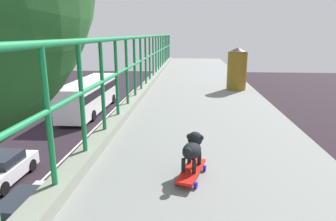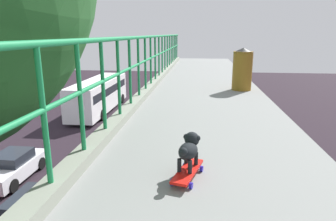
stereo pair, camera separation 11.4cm
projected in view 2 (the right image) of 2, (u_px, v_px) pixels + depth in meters
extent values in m
cylinder|color=#1B8249|center=(44.00, 117.00, 2.18)|extent=(0.04, 0.04, 1.05)
cylinder|color=#1B8249|center=(80.00, 98.00, 2.84)|extent=(0.04, 0.04, 1.05)
cylinder|color=#1B8249|center=(103.00, 86.00, 3.49)|extent=(0.04, 0.04, 1.05)
cylinder|color=#1B8249|center=(119.00, 78.00, 4.15)|extent=(0.04, 0.04, 1.05)
cylinder|color=#1B8249|center=(130.00, 72.00, 4.80)|extent=(0.04, 0.04, 1.05)
cylinder|color=#1B8249|center=(138.00, 67.00, 5.46)|extent=(0.04, 0.04, 1.05)
cylinder|color=#1B8249|center=(145.00, 63.00, 6.11)|extent=(0.04, 0.04, 1.05)
cylinder|color=#1B8249|center=(151.00, 60.00, 6.77)|extent=(0.04, 0.04, 1.05)
cylinder|color=#1B8249|center=(155.00, 58.00, 7.42)|extent=(0.04, 0.04, 1.05)
cylinder|color=#1B8249|center=(159.00, 56.00, 8.08)|extent=(0.04, 0.04, 1.05)
cylinder|color=#1B8249|center=(162.00, 54.00, 8.73)|extent=(0.04, 0.04, 1.05)
cylinder|color=#1B8249|center=(165.00, 53.00, 9.39)|extent=(0.04, 0.04, 1.05)
cylinder|color=#1B8249|center=(167.00, 52.00, 10.04)|extent=(0.04, 0.04, 1.05)
cylinder|color=#1B8249|center=(169.00, 51.00, 10.70)|extent=(0.04, 0.04, 1.05)
cylinder|color=#1B8249|center=(171.00, 50.00, 11.35)|extent=(0.04, 0.04, 1.05)
cylinder|color=#1B8249|center=(173.00, 49.00, 12.01)|extent=(0.04, 0.04, 1.05)
cylinder|color=#1B8249|center=(174.00, 48.00, 12.66)|extent=(0.04, 0.04, 1.05)
cylinder|color=#1B8249|center=(176.00, 47.00, 13.32)|extent=(0.04, 0.04, 1.05)
cylinder|color=#1B8249|center=(177.00, 47.00, 13.97)|extent=(0.04, 0.04, 1.05)
cube|color=#AFB1C1|center=(41.00, 214.00, 11.61)|extent=(1.85, 4.22, 0.74)
cube|color=#1E232B|center=(35.00, 203.00, 11.16)|extent=(1.65, 1.97, 0.59)
cylinder|color=black|center=(76.00, 203.00, 12.82)|extent=(0.22, 0.64, 0.64)
cylinder|color=black|center=(37.00, 201.00, 13.00)|extent=(0.22, 0.64, 0.64)
cube|color=silver|center=(13.00, 169.00, 15.46)|extent=(1.73, 4.10, 0.71)
cube|color=#1E232B|center=(12.00, 157.00, 15.42)|extent=(1.46, 1.84, 0.51)
cylinder|color=black|center=(13.00, 186.00, 14.20)|extent=(0.18, 0.67, 0.67)
cylinder|color=black|center=(41.00, 163.00, 16.67)|extent=(0.18, 0.67, 0.67)
cylinder|color=black|center=(13.00, 162.00, 16.84)|extent=(0.18, 0.67, 0.67)
cube|color=white|center=(99.00, 94.00, 28.79)|extent=(2.51, 10.96, 2.79)
cube|color=black|center=(99.00, 89.00, 28.66)|extent=(2.53, 10.09, 0.70)
cylinder|color=black|center=(122.00, 98.00, 32.65)|extent=(0.28, 0.96, 0.96)
cylinder|color=black|center=(101.00, 98.00, 32.90)|extent=(0.28, 0.96, 0.96)
cylinder|color=black|center=(102.00, 115.00, 26.06)|extent=(0.28, 0.96, 0.96)
cylinder|color=black|center=(75.00, 114.00, 26.31)|extent=(0.28, 0.96, 0.96)
cube|color=red|center=(188.00, 171.00, 2.60)|extent=(0.27, 0.54, 0.02)
cylinder|color=#231EAE|center=(201.00, 169.00, 2.74)|extent=(0.04, 0.06, 0.05)
cylinder|color=#231EAE|center=(185.00, 166.00, 2.79)|extent=(0.04, 0.06, 0.05)
cylinder|color=#231EAE|center=(191.00, 186.00, 2.43)|extent=(0.04, 0.06, 0.05)
cylinder|color=#231EAE|center=(172.00, 182.00, 2.49)|extent=(0.04, 0.06, 0.05)
cylinder|color=black|center=(196.00, 158.00, 2.69)|extent=(0.04, 0.04, 0.12)
cylinder|color=black|center=(186.00, 157.00, 2.73)|extent=(0.04, 0.04, 0.12)
cylinder|color=black|center=(190.00, 167.00, 2.52)|extent=(0.04, 0.04, 0.12)
cylinder|color=black|center=(179.00, 165.00, 2.55)|extent=(0.04, 0.04, 0.12)
ellipsoid|color=black|center=(188.00, 151.00, 2.60)|extent=(0.22, 0.29, 0.14)
sphere|color=black|center=(192.00, 139.00, 2.68)|extent=(0.13, 0.13, 0.13)
ellipsoid|color=black|center=(194.00, 138.00, 2.73)|extent=(0.06, 0.07, 0.04)
sphere|color=black|center=(197.00, 138.00, 2.66)|extent=(0.06, 0.06, 0.06)
sphere|color=black|center=(186.00, 137.00, 2.69)|extent=(0.06, 0.06, 0.06)
sphere|color=black|center=(183.00, 152.00, 2.47)|extent=(0.07, 0.07, 0.07)
cylinder|color=brown|center=(242.00, 71.00, 6.60)|extent=(0.43, 0.43, 0.85)
cone|color=black|center=(244.00, 50.00, 6.49)|extent=(0.43, 0.43, 0.10)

